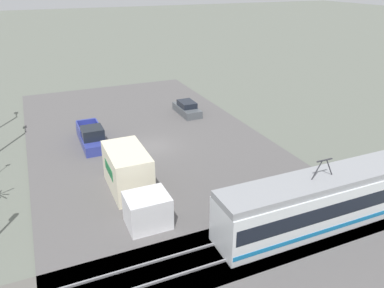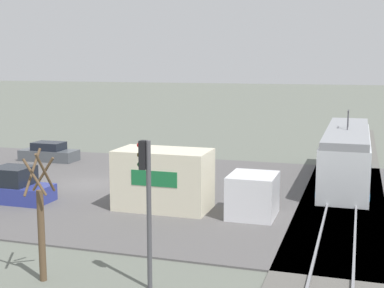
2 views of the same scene
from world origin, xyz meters
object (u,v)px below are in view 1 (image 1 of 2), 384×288
pickup_truck (92,137)px  sedan_car_0 (187,109)px  light_rail_tram (318,202)px  box_truck (132,179)px

pickup_truck → sedan_car_0: pickup_truck is taller
light_rail_tram → box_truck: light_rail_tram is taller
pickup_truck → sedan_car_0: size_ratio=1.32×
box_truck → light_rail_tram: bearing=141.2°
box_truck → sedan_car_0: bearing=-125.3°
light_rail_tram → sedan_car_0: 21.88m
sedan_car_0 → pickup_truck: bearing=20.6°
light_rail_tram → sedan_car_0: bearing=-91.6°
sedan_car_0 → light_rail_tram: bearing=88.4°
light_rail_tram → box_truck: bearing=-38.8°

